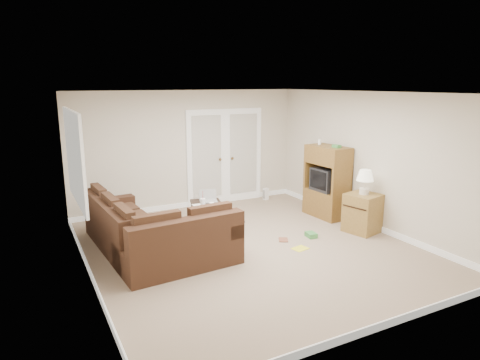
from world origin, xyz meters
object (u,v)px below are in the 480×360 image
sectional_sofa (148,236)px  coffee_table (208,217)px  side_cabinet (363,210)px  tv_armoire (327,181)px

sectional_sofa → coffee_table: 1.47m
sectional_sofa → side_cabinet: bearing=-14.8°
coffee_table → side_cabinet: 2.80m
sectional_sofa → coffee_table: bearing=23.1°
coffee_table → tv_armoire: (2.44, -0.33, 0.47)m
sectional_sofa → tv_armoire: (3.75, 0.34, 0.40)m
side_cabinet → tv_armoire: bearing=75.7°
sectional_sofa → side_cabinet: side_cabinet is taller
coffee_table → side_cabinet: bearing=-14.3°
tv_armoire → coffee_table: bearing=169.3°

